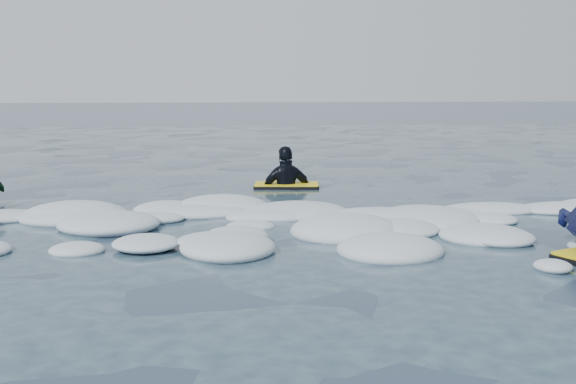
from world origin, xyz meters
name	(u,v)px	position (x,y,z in m)	size (l,w,h in m)	color
ground	(270,245)	(0.00, 0.00, 0.00)	(120.00, 120.00, 0.00)	#1C3044
foam_band	(262,225)	(0.00, 1.03, 0.00)	(12.00, 3.10, 0.30)	silver
waiting_rider_unit	(287,194)	(0.60, 3.98, -0.09)	(1.07, 0.68, 1.51)	black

